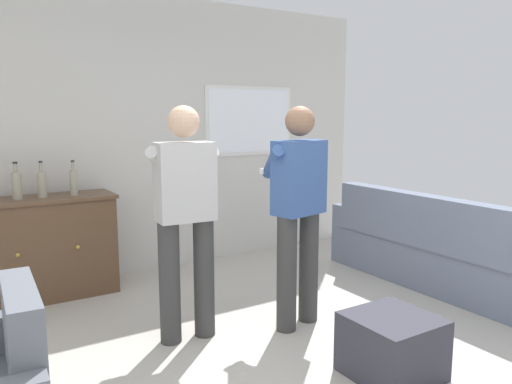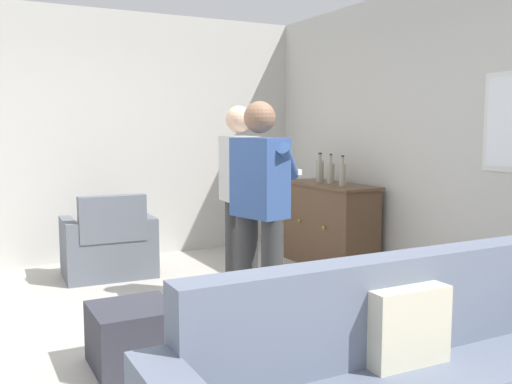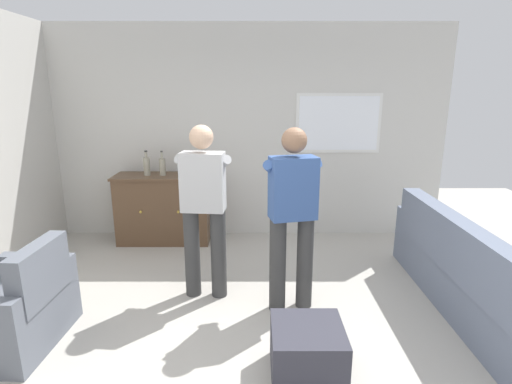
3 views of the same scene
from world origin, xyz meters
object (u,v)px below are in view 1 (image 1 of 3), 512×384
object	(u,v)px
bottle_spirits_clear	(74,182)
sideboard_cabinet	(44,248)
ottoman	(392,346)
person_standing_right	(298,206)
bottle_liquor_amber	(42,184)
bottle_wine_green	(17,185)
person_standing_left	(185,212)
couch	(440,254)

from	to	relation	value
bottle_spirits_clear	sideboard_cabinet	bearing A→B (deg)	172.07
sideboard_cabinet	ottoman	xyz separation A→B (m)	(1.58, -2.59, -0.26)
ottoman	person_standing_right	xyz separation A→B (m)	(-0.04, 0.94, 0.74)
sideboard_cabinet	bottle_liquor_amber	bearing A→B (deg)	-14.71
bottle_liquor_amber	bottle_spirits_clear	distance (m)	0.26
bottle_wine_green	sideboard_cabinet	bearing A→B (deg)	2.41
sideboard_cabinet	bottle_liquor_amber	xyz separation A→B (m)	(0.02, -0.00, 0.57)
sideboard_cabinet	bottle_wine_green	world-z (taller)	bottle_wine_green
sideboard_cabinet	bottle_wine_green	bearing A→B (deg)	-177.59
bottle_spirits_clear	ottoman	xyz separation A→B (m)	(1.30, -2.56, -0.83)
sideboard_cabinet	bottle_liquor_amber	distance (m)	0.57
person_standing_left	person_standing_right	bearing A→B (deg)	-16.18
person_standing_right	bottle_liquor_amber	bearing A→B (deg)	132.63
ottoman	person_standing_left	distance (m)	1.63
couch	bottle_liquor_amber	xyz separation A→B (m)	(-3.12, 1.73, 0.68)
bottle_liquor_amber	person_standing_left	xyz separation A→B (m)	(0.71, -1.42, -0.08)
ottoman	bottle_wine_green	bearing A→B (deg)	124.27
couch	bottle_spirits_clear	world-z (taller)	bottle_spirits_clear
person_standing_right	person_standing_left	bearing A→B (deg)	163.82
couch	sideboard_cabinet	size ratio (longest dim) A/B	2.04
couch	bottle_spirits_clear	distance (m)	3.39
bottle_spirits_clear	ottoman	world-z (taller)	bottle_spirits_clear
sideboard_cabinet	bottle_wine_green	xyz separation A→B (m)	(-0.18, -0.01, 0.58)
ottoman	person_standing_right	world-z (taller)	person_standing_right
bottle_spirits_clear	person_standing_left	distance (m)	1.46
couch	bottle_liquor_amber	bearing A→B (deg)	150.98
sideboard_cabinet	person_standing_right	world-z (taller)	person_standing_right
sideboard_cabinet	person_standing_right	xyz separation A→B (m)	(1.54, -1.66, 0.48)
ottoman	bottle_spirits_clear	bearing A→B (deg)	117.05
couch	person_standing_right	distance (m)	1.71
couch	person_standing_left	distance (m)	2.50
person_standing_right	couch	bearing A→B (deg)	-2.69
couch	bottle_spirits_clear	xyz separation A→B (m)	(-2.86, 1.69, 0.69)
bottle_wine_green	bottle_liquor_amber	bearing A→B (deg)	0.90
couch	sideboard_cabinet	bearing A→B (deg)	151.06
couch	bottle_liquor_amber	size ratio (longest dim) A/B	7.89
sideboard_cabinet	bottle_spirits_clear	world-z (taller)	bottle_spirits_clear
couch	person_standing_right	size ratio (longest dim) A/B	1.49
bottle_wine_green	bottle_liquor_amber	size ratio (longest dim) A/B	1.01
couch	sideboard_cabinet	distance (m)	3.58
couch	person_standing_left	size ratio (longest dim) A/B	1.49
bottle_wine_green	person_standing_right	world-z (taller)	person_standing_right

